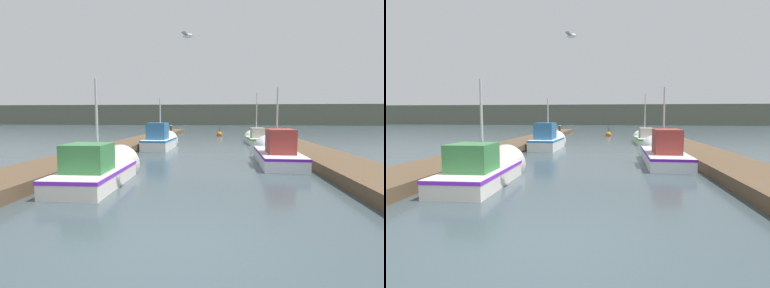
{
  "view_description": "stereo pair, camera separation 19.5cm",
  "coord_description": "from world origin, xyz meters",
  "views": [
    {
      "loc": [
        0.79,
        -4.46,
        2.14
      ],
      "look_at": [
        -0.47,
        8.03,
        0.97
      ],
      "focal_mm": 28.0,
      "sensor_mm": 36.0,
      "label": 1
    },
    {
      "loc": [
        0.99,
        -4.43,
        2.14
      ],
      "look_at": [
        -0.47,
        8.03,
        0.97
      ],
      "focal_mm": 28.0,
      "sensor_mm": 36.0,
      "label": 2
    }
  ],
  "objects": [
    {
      "name": "fishing_boat_0",
      "position": [
        -3.12,
        4.78,
        0.41
      ],
      "size": [
        1.75,
        4.48,
        3.79
      ],
      "rotation": [
        0.0,
        0.0,
        0.03
      ],
      "color": "silver",
      "rests_on": "ground_plane"
    },
    {
      "name": "ground_plane",
      "position": [
        0.0,
        0.0,
        0.0
      ],
      "size": [
        200.0,
        200.0,
        0.0
      ],
      "color": "#38474C"
    },
    {
      "name": "fishing_boat_1",
      "position": [
        3.29,
        9.95,
        0.45
      ],
      "size": [
        1.81,
        6.08,
        3.95
      ],
      "rotation": [
        0.0,
        0.0,
        -0.02
      ],
      "color": "silver",
      "rests_on": "ground_plane"
    },
    {
      "name": "fishing_boat_2",
      "position": [
        -3.22,
        14.89,
        0.54
      ],
      "size": [
        1.69,
        4.55,
        3.69
      ],
      "rotation": [
        0.0,
        0.0,
        -0.02
      ],
      "color": "silver",
      "rests_on": "ground_plane"
    },
    {
      "name": "dock_right",
      "position": [
        5.55,
        16.0,
        0.2
      ],
      "size": [
        2.36,
        40.0,
        0.39
      ],
      "color": "brown",
      "rests_on": "ground_plane"
    },
    {
      "name": "mooring_piling_2",
      "position": [
        -4.37,
        25.39,
        0.6
      ],
      "size": [
        0.26,
        0.26,
        1.19
      ],
      "color": "#473523",
      "rests_on": "ground_plane"
    },
    {
      "name": "seagull_lead",
      "position": [
        -0.2,
        4.1,
        4.38
      ],
      "size": [
        0.31,
        0.55,
        0.12
      ],
      "rotation": [
        0.0,
        0.0,
        1.22
      ],
      "color": "white"
    },
    {
      "name": "dock_left",
      "position": [
        -5.55,
        16.0,
        0.2
      ],
      "size": [
        2.36,
        40.0,
        0.39
      ],
      "color": "brown",
      "rests_on": "ground_plane"
    },
    {
      "name": "fishing_boat_3",
      "position": [
        3.46,
        19.99,
        0.37
      ],
      "size": [
        1.57,
        5.05,
        4.36
      ],
      "rotation": [
        0.0,
        0.0,
        0.03
      ],
      "color": "silver",
      "rests_on": "ground_plane"
    },
    {
      "name": "mooring_piling_0",
      "position": [
        4.23,
        15.81,
        0.56
      ],
      "size": [
        0.37,
        0.37,
        1.1
      ],
      "color": "#473523",
      "rests_on": "ground_plane"
    },
    {
      "name": "distant_shore_ridge",
      "position": [
        0.0,
        74.25,
        2.43
      ],
      "size": [
        120.0,
        16.0,
        4.87
      ],
      "color": "#565B4C",
      "rests_on": "ground_plane"
    },
    {
      "name": "channel_buoy",
      "position": [
        0.5,
        27.83,
        0.17
      ],
      "size": [
        0.61,
        0.61,
        1.11
      ],
      "color": "#BF6513",
      "rests_on": "ground_plane"
    },
    {
      "name": "mooring_piling_1",
      "position": [
        4.53,
        15.05,
        0.5
      ],
      "size": [
        0.33,
        0.33,
        0.98
      ],
      "color": "#473523",
      "rests_on": "ground_plane"
    }
  ]
}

